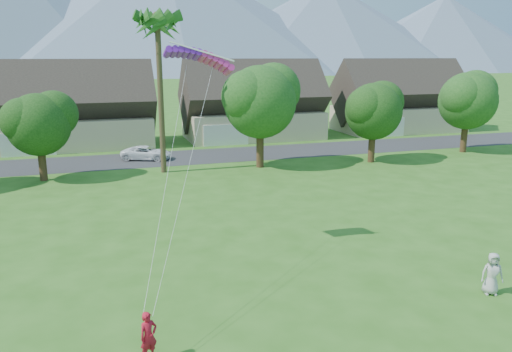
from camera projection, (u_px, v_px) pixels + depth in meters
name	position (u px, v px, depth m)	size (l,w,h in m)	color
street	(178.00, 158.00, 45.98)	(90.00, 7.00, 0.01)	#2D2D30
kite_flyer	(148.00, 336.00, 15.28)	(0.58, 0.38, 1.59)	#B01427
watcher	(492.00, 274.00, 19.53)	(0.83, 0.54, 1.71)	#B1B1AD
parked_car	(146.00, 153.00, 45.00)	(2.04, 4.43, 1.23)	white
mountain_ridge	(128.00, 15.00, 251.76)	(540.00, 240.00, 70.00)	slate
houses_row	(169.00, 110.00, 53.66)	(72.75, 8.19, 8.86)	beige
tree_row	(173.00, 112.00, 38.86)	(62.27, 6.67, 8.45)	#47301C
fan_palm	(157.00, 20.00, 37.52)	(3.00, 3.00, 13.80)	#4C3D26
parafoil_kite	(200.00, 56.00, 22.11)	(3.10, 1.09, 0.50)	purple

